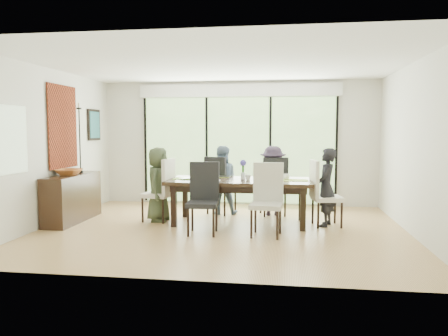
# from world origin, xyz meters

# --- Properties ---
(floor) EXTENTS (6.00, 5.00, 0.01)m
(floor) POSITION_xyz_m (0.00, 0.00, -0.01)
(floor) COLOR #9C6E3E
(floor) RESTS_ON ground
(ceiling) EXTENTS (6.00, 5.00, 0.01)m
(ceiling) POSITION_xyz_m (0.00, 0.00, 2.71)
(ceiling) COLOR white
(ceiling) RESTS_ON wall_back
(wall_back) EXTENTS (6.00, 0.02, 2.70)m
(wall_back) POSITION_xyz_m (0.00, 2.51, 1.35)
(wall_back) COLOR beige
(wall_back) RESTS_ON floor
(wall_front) EXTENTS (6.00, 0.02, 2.70)m
(wall_front) POSITION_xyz_m (0.00, -2.51, 1.35)
(wall_front) COLOR beige
(wall_front) RESTS_ON floor
(wall_left) EXTENTS (0.02, 5.00, 2.70)m
(wall_left) POSITION_xyz_m (-3.01, 0.00, 1.35)
(wall_left) COLOR beige
(wall_left) RESTS_ON floor
(wall_right) EXTENTS (0.02, 5.00, 2.70)m
(wall_right) POSITION_xyz_m (3.01, 0.00, 1.35)
(wall_right) COLOR white
(wall_right) RESTS_ON floor
(glass_doors) EXTENTS (4.20, 0.02, 2.30)m
(glass_doors) POSITION_xyz_m (0.00, 2.47, 1.20)
(glass_doors) COLOR #598C3F
(glass_doors) RESTS_ON wall_back
(blinds_header) EXTENTS (4.40, 0.06, 0.28)m
(blinds_header) POSITION_xyz_m (0.00, 2.46, 2.50)
(blinds_header) COLOR white
(blinds_header) RESTS_ON wall_back
(mullion_a) EXTENTS (0.05, 0.04, 2.30)m
(mullion_a) POSITION_xyz_m (-2.10, 2.46, 1.20)
(mullion_a) COLOR black
(mullion_a) RESTS_ON wall_back
(mullion_b) EXTENTS (0.05, 0.04, 2.30)m
(mullion_b) POSITION_xyz_m (-0.70, 2.46, 1.20)
(mullion_b) COLOR black
(mullion_b) RESTS_ON wall_back
(mullion_c) EXTENTS (0.05, 0.04, 2.30)m
(mullion_c) POSITION_xyz_m (0.70, 2.46, 1.20)
(mullion_c) COLOR black
(mullion_c) RESTS_ON wall_back
(mullion_d) EXTENTS (0.05, 0.04, 2.30)m
(mullion_d) POSITION_xyz_m (2.10, 2.46, 1.20)
(mullion_d) COLOR black
(mullion_d) RESTS_ON wall_back
(side_window) EXTENTS (0.02, 0.90, 1.00)m
(side_window) POSITION_xyz_m (-2.97, -1.20, 1.50)
(side_window) COLOR #8CAD7F
(side_window) RESTS_ON wall_left
(deck) EXTENTS (6.00, 1.80, 0.10)m
(deck) POSITION_xyz_m (0.00, 3.40, -0.05)
(deck) COLOR brown
(deck) RESTS_ON ground
(rail_top) EXTENTS (6.00, 0.08, 0.06)m
(rail_top) POSITION_xyz_m (0.00, 4.20, 0.55)
(rail_top) COLOR brown
(rail_top) RESTS_ON deck
(foliage_left) EXTENTS (3.20, 3.20, 3.20)m
(foliage_left) POSITION_xyz_m (-1.80, 5.20, 1.44)
(foliage_left) COLOR #14380F
(foliage_left) RESTS_ON ground
(foliage_mid) EXTENTS (4.00, 4.00, 4.00)m
(foliage_mid) POSITION_xyz_m (0.40, 5.80, 1.80)
(foliage_mid) COLOR #14380F
(foliage_mid) RESTS_ON ground
(foliage_right) EXTENTS (2.80, 2.80, 2.80)m
(foliage_right) POSITION_xyz_m (2.20, 5.00, 1.26)
(foliage_right) COLOR #14380F
(foliage_right) RESTS_ON ground
(foliage_far) EXTENTS (3.60, 3.60, 3.60)m
(foliage_far) POSITION_xyz_m (-0.60, 6.50, 1.62)
(foliage_far) COLOR #14380F
(foliage_far) RESTS_ON ground
(table_top) EXTENTS (2.49, 1.14, 0.06)m
(table_top) POSITION_xyz_m (0.24, 0.51, 0.75)
(table_top) COLOR black
(table_top) RESTS_ON floor
(table_apron) EXTENTS (2.28, 0.93, 0.10)m
(table_apron) POSITION_xyz_m (0.24, 0.51, 0.65)
(table_apron) COLOR black
(table_apron) RESTS_ON floor
(table_leg_fl) EXTENTS (0.09, 0.09, 0.72)m
(table_leg_fl) POSITION_xyz_m (-0.84, 0.08, 0.36)
(table_leg_fl) COLOR black
(table_leg_fl) RESTS_ON floor
(table_leg_fr) EXTENTS (0.09, 0.09, 0.72)m
(table_leg_fr) POSITION_xyz_m (1.32, 0.08, 0.36)
(table_leg_fr) COLOR black
(table_leg_fr) RESTS_ON floor
(table_leg_bl) EXTENTS (0.09, 0.09, 0.72)m
(table_leg_bl) POSITION_xyz_m (-0.84, 0.94, 0.36)
(table_leg_bl) COLOR black
(table_leg_bl) RESTS_ON floor
(table_leg_br) EXTENTS (0.09, 0.09, 0.72)m
(table_leg_br) POSITION_xyz_m (1.32, 0.94, 0.36)
(table_leg_br) COLOR black
(table_leg_br) RESTS_ON floor
(chair_left_end) EXTENTS (0.54, 0.54, 1.14)m
(chair_left_end) POSITION_xyz_m (-1.26, 0.51, 0.57)
(chair_left_end) COLOR silver
(chair_left_end) RESTS_ON floor
(chair_right_end) EXTENTS (0.55, 0.55, 1.14)m
(chair_right_end) POSITION_xyz_m (1.74, 0.51, 0.57)
(chair_right_end) COLOR white
(chair_right_end) RESTS_ON floor
(chair_far_left) EXTENTS (0.63, 0.63, 1.14)m
(chair_far_left) POSITION_xyz_m (-0.21, 1.36, 0.57)
(chair_far_left) COLOR black
(chair_far_left) RESTS_ON floor
(chair_far_right) EXTENTS (0.58, 0.58, 1.14)m
(chair_far_right) POSITION_xyz_m (0.79, 1.36, 0.57)
(chair_far_right) COLOR black
(chair_far_right) RESTS_ON floor
(chair_near_left) EXTENTS (0.50, 0.50, 1.14)m
(chair_near_left) POSITION_xyz_m (-0.26, -0.36, 0.57)
(chair_near_left) COLOR black
(chair_near_left) RESTS_ON floor
(chair_near_right) EXTENTS (0.52, 0.52, 1.14)m
(chair_near_right) POSITION_xyz_m (0.74, -0.36, 0.57)
(chair_near_right) COLOR beige
(chair_near_right) RESTS_ON floor
(person_left_end) EXTENTS (0.41, 0.63, 1.34)m
(person_left_end) POSITION_xyz_m (-1.24, 0.51, 0.67)
(person_left_end) COLOR #3A442D
(person_left_end) RESTS_ON floor
(person_right_end) EXTENTS (0.54, 0.70, 1.34)m
(person_right_end) POSITION_xyz_m (1.72, 0.51, 0.67)
(person_right_end) COLOR black
(person_right_end) RESTS_ON floor
(person_far_left) EXTENTS (0.66, 0.46, 1.34)m
(person_far_left) POSITION_xyz_m (-0.21, 1.34, 0.67)
(person_far_left) COLOR slate
(person_far_left) RESTS_ON floor
(person_far_right) EXTENTS (0.65, 0.44, 1.34)m
(person_far_right) POSITION_xyz_m (0.79, 1.34, 0.67)
(person_far_right) COLOR #2C2132
(person_far_right) RESTS_ON floor
(placemat_left) EXTENTS (0.46, 0.33, 0.01)m
(placemat_left) POSITION_xyz_m (-0.71, 0.51, 0.78)
(placemat_left) COLOR #8BBE44
(placemat_left) RESTS_ON table_top
(placemat_right) EXTENTS (0.46, 0.33, 0.01)m
(placemat_right) POSITION_xyz_m (1.19, 0.51, 0.78)
(placemat_right) COLOR #9AB440
(placemat_right) RESTS_ON table_top
(placemat_far_l) EXTENTS (0.46, 0.33, 0.01)m
(placemat_far_l) POSITION_xyz_m (-0.21, 0.91, 0.78)
(placemat_far_l) COLOR #8BA83C
(placemat_far_l) RESTS_ON table_top
(placemat_far_r) EXTENTS (0.46, 0.33, 0.01)m
(placemat_far_r) POSITION_xyz_m (0.79, 0.91, 0.78)
(placemat_far_r) COLOR #77A139
(placemat_far_r) RESTS_ON table_top
(placemat_paper) EXTENTS (0.46, 0.33, 0.01)m
(placemat_paper) POSITION_xyz_m (-0.31, 0.21, 0.78)
(placemat_paper) COLOR white
(placemat_paper) RESTS_ON table_top
(tablet_far_l) EXTENTS (0.27, 0.19, 0.01)m
(tablet_far_l) POSITION_xyz_m (-0.11, 0.86, 0.79)
(tablet_far_l) COLOR black
(tablet_far_l) RESTS_ON table_top
(tablet_far_r) EXTENTS (0.25, 0.18, 0.01)m
(tablet_far_r) POSITION_xyz_m (0.74, 0.86, 0.79)
(tablet_far_r) COLOR black
(tablet_far_r) RESTS_ON table_top
(papers) EXTENTS (0.31, 0.23, 0.00)m
(papers) POSITION_xyz_m (0.94, 0.46, 0.78)
(papers) COLOR white
(papers) RESTS_ON table_top
(platter_base) EXTENTS (0.27, 0.27, 0.02)m
(platter_base) POSITION_xyz_m (-0.31, 0.21, 0.80)
(platter_base) COLOR white
(platter_base) RESTS_ON table_top
(platter_snacks) EXTENTS (0.21, 0.21, 0.01)m
(platter_snacks) POSITION_xyz_m (-0.31, 0.21, 0.82)
(platter_snacks) COLOR #CA5C17
(platter_snacks) RESTS_ON table_top
(vase) EXTENTS (0.08, 0.08, 0.12)m
(vase) POSITION_xyz_m (0.29, 0.56, 0.84)
(vase) COLOR silver
(vase) RESTS_ON table_top
(hyacinth_stems) EXTENTS (0.04, 0.04, 0.17)m
(hyacinth_stems) POSITION_xyz_m (0.29, 0.56, 0.96)
(hyacinth_stems) COLOR #337226
(hyacinth_stems) RESTS_ON table_top
(hyacinth_blooms) EXTENTS (0.11, 0.11, 0.11)m
(hyacinth_blooms) POSITION_xyz_m (0.29, 0.56, 1.07)
(hyacinth_blooms) COLOR #4F45AD
(hyacinth_blooms) RESTS_ON table_top
(laptop) EXTENTS (0.40, 0.39, 0.03)m
(laptop) POSITION_xyz_m (-0.61, 0.41, 0.79)
(laptop) COLOR silver
(laptop) RESTS_ON table_top
(cup_a) EXTENTS (0.18, 0.18, 0.10)m
(cup_a) POSITION_xyz_m (-0.46, 0.66, 0.83)
(cup_a) COLOR white
(cup_a) RESTS_ON table_top
(cup_b) EXTENTS (0.12, 0.12, 0.10)m
(cup_b) POSITION_xyz_m (0.39, 0.41, 0.83)
(cup_b) COLOR white
(cup_b) RESTS_ON table_top
(cup_c) EXTENTS (0.13, 0.13, 0.10)m
(cup_c) POSITION_xyz_m (1.04, 0.61, 0.83)
(cup_c) COLOR white
(cup_c) RESTS_ON table_top
(book) EXTENTS (0.19, 0.25, 0.02)m
(book) POSITION_xyz_m (0.49, 0.56, 0.79)
(book) COLOR white
(book) RESTS_ON table_top
(sideboard) EXTENTS (0.42, 1.50, 0.85)m
(sideboard) POSITION_xyz_m (-2.76, 0.27, 0.42)
(sideboard) COLOR black
(sideboard) RESTS_ON floor
(bowl) EXTENTS (0.45, 0.45, 0.11)m
(bowl) POSITION_xyz_m (-2.76, 0.17, 0.90)
(bowl) COLOR #964E20
(bowl) RESTS_ON sideboard
(candlestick_base) EXTENTS (0.09, 0.09, 0.04)m
(candlestick_base) POSITION_xyz_m (-2.76, 0.62, 0.86)
(candlestick_base) COLOR black
(candlestick_base) RESTS_ON sideboard
(candlestick_shaft) EXTENTS (0.02, 0.02, 1.17)m
(candlestick_shaft) POSITION_xyz_m (-2.76, 0.62, 1.46)
(candlestick_shaft) COLOR black
(candlestick_shaft) RESTS_ON sideboard
(candlestick_pan) EXTENTS (0.09, 0.09, 0.03)m
(candlestick_pan) POSITION_xyz_m (-2.76, 0.62, 2.04)
(candlestick_pan) COLOR black
(candlestick_pan) RESTS_ON sideboard
(candle) EXTENTS (0.03, 0.03, 0.09)m
(candle) POSITION_xyz_m (-2.76, 0.62, 2.09)
(candle) COLOR silver
(candle) RESTS_ON sideboard
(tapestry) EXTENTS (0.02, 1.00, 1.50)m
(tapestry) POSITION_xyz_m (-2.97, 0.40, 1.70)
(tapestry) COLOR maroon
(tapestry) RESTS_ON wall_left
(art_frame) EXTENTS (0.03, 0.55, 0.65)m
(art_frame) POSITION_xyz_m (-2.97, 1.70, 1.75)
(art_frame) COLOR black
(art_frame) RESTS_ON wall_left
(art_canvas) EXTENTS (0.01, 0.45, 0.55)m
(art_canvas) POSITION_xyz_m (-2.95, 1.70, 1.75)
(art_canvas) COLOR #1A4E55
(art_canvas) RESTS_ON wall_left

